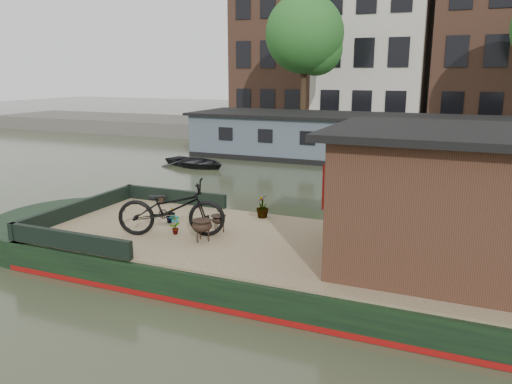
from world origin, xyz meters
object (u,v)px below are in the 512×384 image
at_px(cabin, 446,198).
at_px(dinghy, 196,159).
at_px(bicycle, 171,208).
at_px(potted_plant_a, 175,224).
at_px(brazier_rear, 219,224).
at_px(brazier_front, 202,231).

distance_m(cabin, dinghy, 14.49).
bearing_deg(bicycle, potted_plant_a, -34.56).
bearing_deg(brazier_rear, dinghy, 122.34).
xyz_separation_m(bicycle, potted_plant_a, (0.02, 0.08, -0.37)).
bearing_deg(cabin, bicycle, -175.54).
bearing_deg(dinghy, cabin, -117.35).
bearing_deg(potted_plant_a, brazier_rear, 32.31).
bearing_deg(cabin, brazier_rear, 177.94).
xyz_separation_m(bicycle, brazier_rear, (0.80, 0.57, -0.40)).
distance_m(potted_plant_a, dinghy, 11.44).
distance_m(cabin, brazier_front, 4.64).
height_order(brazier_rear, dinghy, brazier_rear).
xyz_separation_m(potted_plant_a, brazier_front, (0.75, -0.17, 0.01)).
bearing_deg(bicycle, dinghy, 6.21).
relative_size(cabin, potted_plant_a, 9.21).
xyz_separation_m(cabin, dinghy, (-10.57, 9.79, -1.56)).
xyz_separation_m(potted_plant_a, brazier_rear, (0.78, 0.49, -0.03)).
bearing_deg(dinghy, potted_plant_a, -136.84).
bearing_deg(brazier_rear, bicycle, -144.33).
height_order(brazier_front, brazier_rear, brazier_front).
bearing_deg(potted_plant_a, cabin, 3.61).
xyz_separation_m(brazier_front, dinghy, (-6.07, 10.29, -0.56)).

